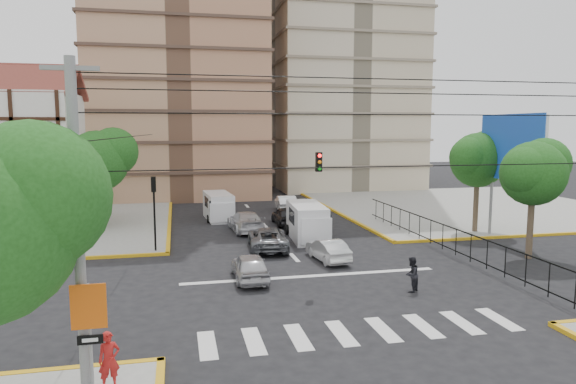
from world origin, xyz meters
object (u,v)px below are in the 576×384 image
object	(u,v)px
district_sign	(89,317)
pedestrian_sw_corner	(109,360)
traffic_light_nw	(154,201)
pedestrian_crosswalk	(412,274)
car_white_front_right	(328,250)
van_left_lane	(219,207)
van_right_lane	(308,223)
car_silver_front_left	(250,267)

from	to	relation	value
district_sign	pedestrian_sw_corner	size ratio (longest dim) A/B	1.98
traffic_light_nw	pedestrian_crosswalk	size ratio (longest dim) A/B	2.73
car_white_front_right	pedestrian_sw_corner	world-z (taller)	pedestrian_sw_corner
pedestrian_crosswalk	district_sign	bearing A→B (deg)	-12.81
district_sign	van_left_lane	distance (m)	27.96
van_right_lane	car_white_front_right	size ratio (longest dim) A/B	1.42
pedestrian_sw_corner	pedestrian_crosswalk	world-z (taller)	pedestrian_sw_corner
car_silver_front_left	pedestrian_crosswalk	size ratio (longest dim) A/B	2.43
car_silver_front_left	van_left_lane	bearing A→B (deg)	-89.53
car_silver_front_left	car_white_front_right	xyz separation A→B (m)	(4.77, 2.69, -0.05)
district_sign	car_silver_front_left	distance (m)	12.06
traffic_light_nw	car_white_front_right	size ratio (longest dim) A/B	1.18
van_left_lane	pedestrian_crosswalk	bearing A→B (deg)	-75.73
pedestrian_sw_corner	van_right_lane	bearing A→B (deg)	43.55
district_sign	pedestrian_sw_corner	bearing A→B (deg)	59.95
van_right_lane	pedestrian_crosswalk	size ratio (longest dim) A/B	3.31
van_left_lane	pedestrian_crosswalk	world-z (taller)	van_left_lane
van_right_lane	van_left_lane	size ratio (longest dim) A/B	1.09
traffic_light_nw	district_sign	xyz separation A→B (m)	(-1.00, -17.04, -0.66)
van_left_lane	car_silver_front_left	world-z (taller)	van_left_lane
district_sign	car_white_front_right	world-z (taller)	district_sign
van_right_lane	pedestrian_sw_corner	bearing A→B (deg)	-115.83
traffic_light_nw	district_sign	size ratio (longest dim) A/B	1.38
van_right_lane	pedestrian_sw_corner	distance (m)	20.80
district_sign	van_right_lane	distance (m)	21.56
car_silver_front_left	car_white_front_right	size ratio (longest dim) A/B	1.05
car_white_front_right	pedestrian_sw_corner	xyz separation A→B (m)	(-10.11, -12.54, 0.34)
pedestrian_crosswalk	car_silver_front_left	bearing A→B (deg)	-68.39
traffic_light_nw	pedestrian_crosswalk	world-z (taller)	traffic_light_nw
traffic_light_nw	pedestrian_sw_corner	distance (m)	16.57
district_sign	van_right_lane	bearing A→B (deg)	60.08
traffic_light_nw	van_left_lane	distance (m)	11.48
van_left_lane	car_silver_front_left	size ratio (longest dim) A/B	1.25
car_white_front_right	pedestrian_sw_corner	distance (m)	16.11
van_right_lane	car_white_front_right	bearing A→B (deg)	-88.64
van_right_lane	pedestrian_sw_corner	xyz separation A→B (m)	(-10.37, -18.03, -0.18)
district_sign	car_white_front_right	size ratio (longest dim) A/B	0.85
district_sign	car_silver_front_left	xyz separation A→B (m)	(5.71, 10.47, -1.79)
traffic_light_nw	pedestrian_crosswalk	xyz separation A→B (m)	(11.58, -9.95, -2.31)
car_white_front_right	van_right_lane	bearing A→B (deg)	-99.20
car_silver_front_left	pedestrian_sw_corner	distance (m)	11.21
van_right_lane	car_white_front_right	world-z (taller)	van_right_lane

